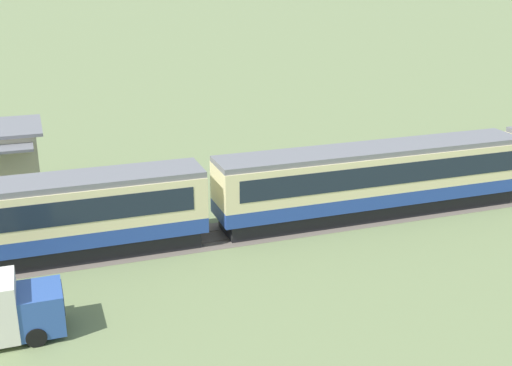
% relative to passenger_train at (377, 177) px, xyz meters
% --- Properties ---
extents(passenger_train, '(98.07, 2.99, 4.15)m').
position_rel_passenger_train_xyz_m(passenger_train, '(0.00, 0.00, 0.00)').
color(passenger_train, '#234293').
rests_on(passenger_train, ground_plane).
extents(railway_track, '(134.10, 3.60, 0.04)m').
position_rel_passenger_train_xyz_m(railway_track, '(-2.49, -0.00, -2.30)').
color(railway_track, '#665B51').
rests_on(railway_track, ground_plane).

